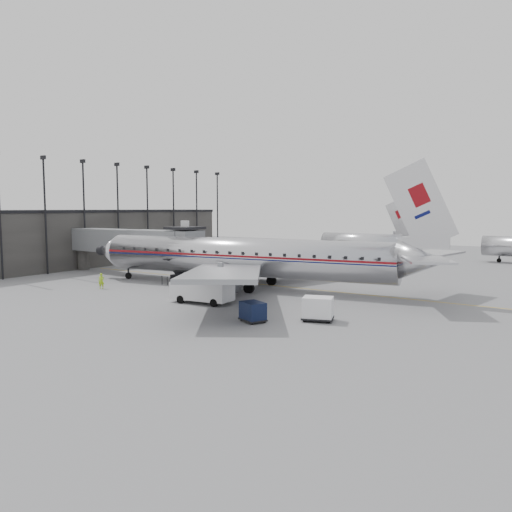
% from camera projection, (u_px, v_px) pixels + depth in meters
% --- Properties ---
extents(ground, '(160.00, 160.00, 0.00)m').
position_uv_depth(ground, '(225.00, 291.00, 51.49)').
color(ground, slate).
rests_on(ground, ground).
extents(terminal, '(12.00, 46.00, 8.00)m').
position_uv_depth(terminal, '(91.00, 237.00, 78.11)').
color(terminal, '#34312F').
rests_on(terminal, ground).
extents(apron_line, '(60.00, 0.15, 0.01)m').
position_uv_depth(apron_line, '(280.00, 286.00, 54.82)').
color(apron_line, gold).
rests_on(apron_line, ground).
extents(jet_bridge, '(21.00, 6.20, 7.10)m').
position_uv_depth(jet_bridge, '(138.00, 243.00, 63.30)').
color(jet_bridge, slate).
rests_on(jet_bridge, ground).
extents(floodlight_masts, '(0.90, 42.25, 15.25)m').
position_uv_depth(floodlight_masts, '(133.00, 209.00, 76.61)').
color(floodlight_masts, black).
rests_on(floodlight_masts, ground).
extents(distant_aircraft_near, '(16.39, 3.20, 10.26)m').
position_uv_depth(distant_aircraft_near, '(362.00, 242.00, 87.06)').
color(distant_aircraft_near, silver).
rests_on(distant_aircraft_near, ground).
extents(airliner, '(41.38, 38.09, 13.14)m').
position_uv_depth(airliner, '(249.00, 257.00, 53.32)').
color(airliner, silver).
rests_on(airliner, ground).
extents(service_van, '(5.89, 2.74, 2.68)m').
position_uv_depth(service_van, '(203.00, 288.00, 44.94)').
color(service_van, silver).
rests_on(service_van, ground).
extents(baggage_cart_navy, '(2.37, 2.13, 1.52)m').
position_uv_depth(baggage_cart_navy, '(253.00, 311.00, 37.55)').
color(baggage_cart_navy, black).
rests_on(baggage_cart_navy, ground).
extents(baggage_cart_white, '(2.78, 2.43, 1.83)m').
position_uv_depth(baggage_cart_white, '(318.00, 308.00, 37.89)').
color(baggage_cart_white, white).
rests_on(baggage_cart_white, ground).
extents(ramp_worker, '(0.73, 0.68, 1.67)m').
position_uv_depth(ramp_worker, '(101.00, 281.00, 53.04)').
color(ramp_worker, '#9DD218').
rests_on(ramp_worker, ground).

